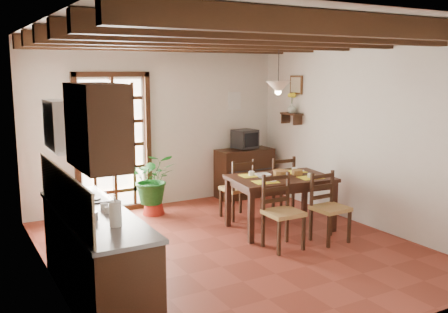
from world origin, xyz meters
TOP-DOWN VIEW (x-y plane):
  - ground_plane at (0.00, 0.00)m, footprint 5.00×5.00m
  - room_shell at (0.00, 0.00)m, footprint 4.52×5.02m
  - ceiling_beams at (0.00, 0.00)m, footprint 4.50×4.34m
  - french_door at (-0.80, 2.45)m, footprint 1.26×0.11m
  - kitchen_counter at (-1.96, -0.60)m, footprint 0.64×2.25m
  - upper_cabinet at (-2.08, -1.30)m, footprint 0.35×0.80m
  - range_hood at (-2.05, -0.05)m, footprint 0.38×0.60m
  - counter_items at (-1.95, -0.51)m, footprint 0.50×1.43m
  - dining_table at (1.02, 0.35)m, footprint 1.55×1.10m
  - chair_near_left at (0.56, -0.33)m, footprint 0.45×0.43m
  - chair_near_right at (1.28, -0.43)m, footprint 0.45×0.43m
  - chair_far_left at (0.76, 1.13)m, footprint 0.46×0.44m
  - chair_far_right at (1.47, 1.03)m, footprint 0.46×0.44m
  - table_setting at (1.02, 0.35)m, footprint 1.05×0.70m
  - table_bowl at (0.77, 0.43)m, footprint 0.24×0.24m
  - sideboard at (1.57, 2.23)m, footprint 1.04×0.47m
  - crt_tv at (1.57, 2.22)m, footprint 0.44×0.42m
  - fuse_box at (1.50, 2.48)m, footprint 0.25×0.03m
  - plant_pot at (-0.32, 1.97)m, footprint 0.35×0.35m
  - potted_plant at (-0.32, 1.97)m, footprint 2.37×2.21m
  - wall_shelf at (2.14, 1.60)m, footprint 0.20×0.42m
  - shelf_vase at (2.14, 1.60)m, footprint 0.15×0.15m
  - shelf_flowers at (2.14, 1.60)m, footprint 0.14×0.14m
  - framed_picture at (2.22, 1.60)m, footprint 0.03×0.32m
  - pendant_lamp at (1.02, 0.45)m, footprint 0.36×0.36m

SIDE VIEW (x-z plane):
  - ground_plane at x=0.00m, z-range 0.00..0.00m
  - plant_pot at x=-0.32m, z-range 0.00..0.22m
  - chair_near_right at x=1.28m, z-range -0.18..0.76m
  - chair_far_left at x=0.76m, z-range -0.18..0.77m
  - chair_far_right at x=1.47m, z-range -0.18..0.77m
  - chair_near_left at x=0.56m, z-range -0.18..0.79m
  - sideboard at x=1.57m, z-range 0.00..0.88m
  - kitchen_counter at x=-1.96m, z-range -0.22..1.16m
  - potted_plant at x=-0.32m, z-range -0.50..1.64m
  - dining_table at x=1.02m, z-range 0.29..1.07m
  - table_bowl at x=0.77m, z-range 0.78..0.84m
  - table_setting at x=1.02m, z-range 0.79..0.89m
  - counter_items at x=-1.95m, z-range 0.83..1.08m
  - crt_tv at x=1.57m, z-range 0.91..1.24m
  - french_door at x=-0.80m, z-range 0.02..2.34m
  - wall_shelf at x=2.14m, z-range 1.41..1.61m
  - shelf_vase at x=2.14m, z-range 1.57..1.73m
  - range_hood at x=-2.05m, z-range 1.46..2.00m
  - fuse_box at x=1.50m, z-range 1.59..1.91m
  - room_shell at x=0.00m, z-range 0.41..3.22m
  - upper_cabinet at x=-2.08m, z-range 1.50..2.20m
  - shelf_flowers at x=2.14m, z-range 1.68..2.04m
  - framed_picture at x=2.22m, z-range 1.89..2.21m
  - pendant_lamp at x=1.02m, z-range 1.66..2.50m
  - ceiling_beams at x=0.00m, z-range 2.59..2.79m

